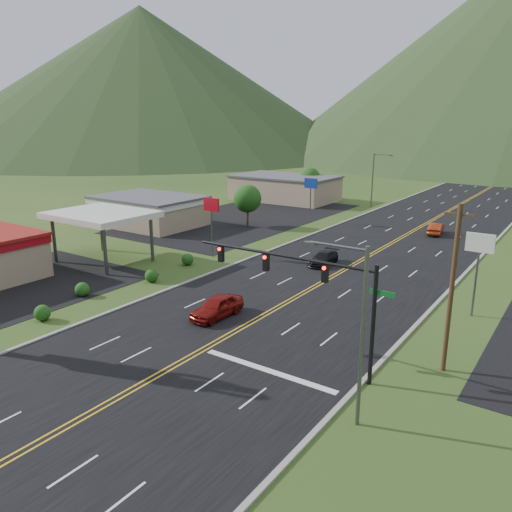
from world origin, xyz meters
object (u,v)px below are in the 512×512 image
Objects in this scene: car_red_near at (217,307)px; car_dark_mid at (323,259)px; streetlight_west at (375,176)px; gas_canopy at (101,216)px; car_red_far at (436,229)px; streetlight_east at (356,325)px; traffic_signal at (309,281)px.

car_dark_mid is at bearing 91.77° from car_red_near.
streetlight_west is at bearing 101.88° from car_red_near.
car_red_far is at bearing 52.55° from gas_canopy.
gas_canopy reaches higher than car_red_near.
streetlight_east is at bearing -23.67° from car_red_near.
streetlight_east reaches higher than gas_canopy.
streetlight_east is at bearing -40.39° from traffic_signal.
car_red_far is at bearing 94.90° from traffic_signal.
car_red_far is (5.76, 37.84, -0.06)m from car_red_near.
gas_canopy is (-28.48, 8.00, -0.46)m from traffic_signal.
traffic_signal is 1.46× the size of streetlight_east.
car_red_near reaches higher than car_red_far.
car_red_near is (19.24, -5.19, -4.07)m from gas_canopy.
traffic_signal is 1.46× the size of streetlight_west.
traffic_signal is 41.06m from car_red_far.
traffic_signal reaches higher than gas_canopy.
traffic_signal is at bearing -72.03° from streetlight_west.
car_red_near is at bearing 73.66° from car_red_far.
car_red_far is at bearing -46.28° from streetlight_west.
traffic_signal reaches higher than car_red_far.
gas_canopy is at bearing 160.12° from streetlight_east.
streetlight_west reaches higher than gas_canopy.
car_red_far reaches higher than car_dark_mid.
streetlight_east is (4.70, -4.00, -0.15)m from traffic_signal.
car_red_far is at bearing 100.38° from streetlight_east.
car_red_near is 17.11m from car_dark_mid.
streetlight_west reaches higher than car_red_far.
traffic_signal is at bearing 139.61° from streetlight_east.
traffic_signal is 2.93× the size of car_dark_mid.
car_red_near is (-13.93, 6.81, -4.38)m from streetlight_east.
streetlight_west is 21.70m from car_red_far.
traffic_signal is 2.89× the size of car_red_far.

